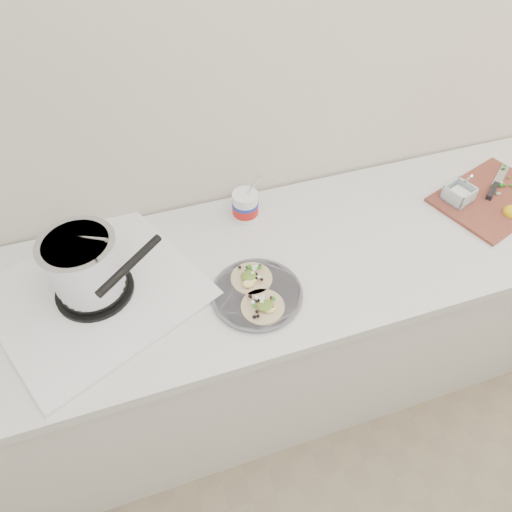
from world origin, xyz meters
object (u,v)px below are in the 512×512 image
object	(u,v)px
tub	(246,204)
taco_plate	(257,292)
cutboard	(491,195)
stove	(89,275)

from	to	relation	value
tub	taco_plate	bearing A→B (deg)	-102.11
tub	cutboard	xyz separation A→B (m)	(0.86, -0.18, -0.05)
taco_plate	tub	xyz separation A→B (m)	(0.07, 0.33, 0.05)
taco_plate	cutboard	bearing A→B (deg)	9.31
stove	cutboard	bearing A→B (deg)	-23.88
stove	tub	size ratio (longest dim) A/B	3.53
taco_plate	cutboard	xyz separation A→B (m)	(0.93, 0.15, -0.00)
tub	cutboard	distance (m)	0.88
taco_plate	cutboard	size ratio (longest dim) A/B	0.57
tub	cutboard	world-z (taller)	tub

